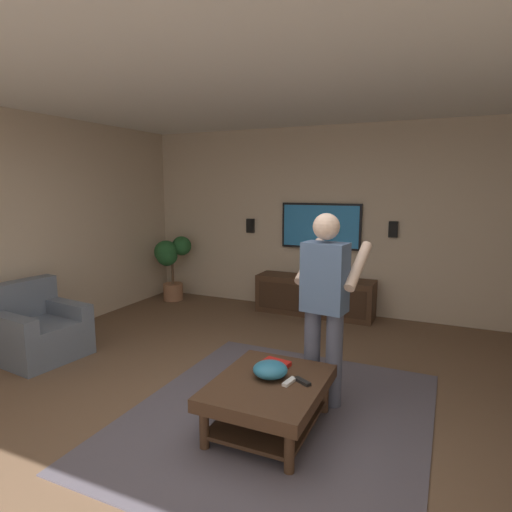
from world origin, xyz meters
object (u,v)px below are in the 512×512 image
vase_round (307,270)px  armchair (38,332)px  bowl (270,370)px  remote_white (289,382)px  book (275,364)px  wall_speaker_left (393,229)px  potted_plant_tall (170,257)px  remote_black (302,381)px  coffee_table (269,394)px  wall_speaker_right (250,226)px  person_standing (325,298)px  tv (321,226)px  media_console (314,296)px

vase_round → armchair: bearing=141.5°
armchair → vase_round: bearing=57.8°
bowl → remote_white: bowl is taller
book → wall_speaker_left: wall_speaker_left is taller
potted_plant_tall → remote_black: 4.22m
potted_plant_tall → remote_white: 4.18m
coffee_table → vase_round: 3.12m
coffee_table → wall_speaker_right: (3.29, 1.70, 0.94)m
remote_black → book: bearing=176.5°
book → wall_speaker_left: size_ratio=1.00×
person_standing → wall_speaker_right: bearing=43.4°
bowl → remote_black: (0.01, -0.26, -0.05)m
armchair → book: armchair is taller
armchair → person_standing: size_ratio=0.54×
vase_round → remote_white: bearing=-164.6°
tv → armchair: bearing=-37.4°
wall_speaker_left → wall_speaker_right: 2.16m
person_standing → wall_speaker_left: person_standing is taller
remote_white → vase_round: (3.00, 0.83, 0.25)m
wall_speaker_right → potted_plant_tall: bearing=110.7°
potted_plant_tall → wall_speaker_right: (0.46, -1.23, 0.52)m
coffee_table → media_console: 3.09m
person_standing → bowl: bearing=159.8°
remote_white → wall_speaker_left: (3.27, -0.31, 0.85)m
remote_black → vase_round: size_ratio=0.68×
media_console → person_standing: bearing=18.4°
bowl → book: bowl is taller
media_console → wall_speaker_right: (0.25, 1.14, 0.96)m
media_console → vase_round: bearing=-81.6°
tv → vase_round: bearing=-23.9°
media_console → vase_round: vase_round is taller
remote_black → media_console: bearing=135.3°
tv → bowl: (-3.22, -0.54, -0.81)m
remote_black → book: size_ratio=0.68×
remote_white → vase_round: 3.12m
wall_speaker_right → remote_white: bearing=-150.4°
tv → wall_speaker_right: size_ratio=5.38×
book → vase_round: 2.83m
book → vase_round: size_ratio=1.00×
potted_plant_tall → tv: bearing=-79.3°
bowl → vase_round: size_ratio=1.22×
bowl → vase_round: bearing=12.5°
remote_black → remote_white: bearing=-122.2°
bowl → remote_black: bearing=-88.7°
person_standing → potted_plant_tall: person_standing is taller
wall_speaker_left → wall_speaker_right: (0.00, 2.16, -0.03)m
tv → potted_plant_tall: bearing=-79.3°
media_console → remote_white: size_ratio=11.33×
coffee_table → media_console: media_console is taller
coffee_table → book: size_ratio=4.55×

